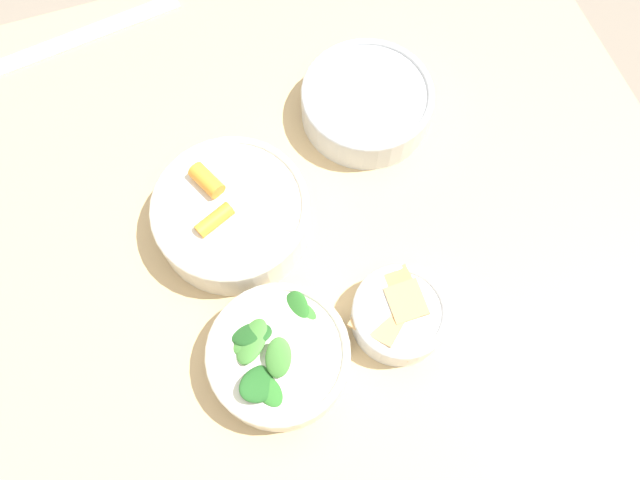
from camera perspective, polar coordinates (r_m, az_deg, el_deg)
ground_plane at (r=1.51m, az=-2.15°, el=-10.92°), size 10.00×10.00×0.00m
dining_table at (r=0.90m, az=-3.54°, el=-3.35°), size 1.10×0.94×0.74m
bowl_carrots at (r=0.78m, az=-8.10°, el=2.36°), size 0.19×0.19×0.07m
bowl_greens at (r=0.73m, az=-3.86°, el=-10.45°), size 0.16×0.16×0.08m
bowl_beans_hotdog at (r=0.87m, az=4.28°, el=12.35°), size 0.18×0.18×0.05m
bowl_cookies at (r=0.75m, az=7.27°, el=-6.74°), size 0.12×0.11×0.05m
ruler at (r=1.02m, az=-20.41°, el=17.23°), size 0.28×0.07×0.00m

